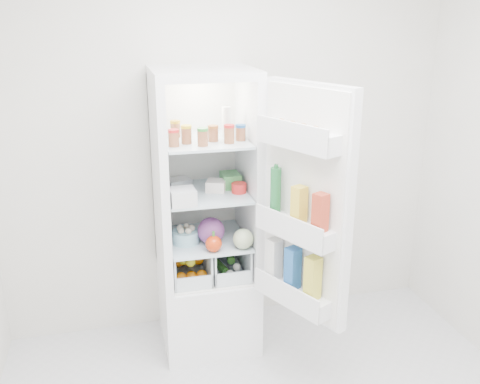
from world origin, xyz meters
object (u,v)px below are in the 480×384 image
object	(u,v)px
refrigerator	(205,246)
red_cabbage	(211,231)
fridge_door	(303,211)
mushroom_bowl	(186,237)

from	to	relation	value
refrigerator	red_cabbage	bearing A→B (deg)	-85.47
red_cabbage	fridge_door	bearing A→B (deg)	-47.67
refrigerator	mushroom_bowl	size ratio (longest dim) A/B	10.72
fridge_door	red_cabbage	bearing A→B (deg)	17.04
refrigerator	fridge_door	distance (m)	0.86
red_cabbage	refrigerator	bearing A→B (deg)	94.53
mushroom_bowl	fridge_door	world-z (taller)	fridge_door
mushroom_bowl	refrigerator	bearing A→B (deg)	36.37
mushroom_bowl	fridge_door	distance (m)	0.82
refrigerator	mushroom_bowl	xyz separation A→B (m)	(-0.14, -0.10, 0.12)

